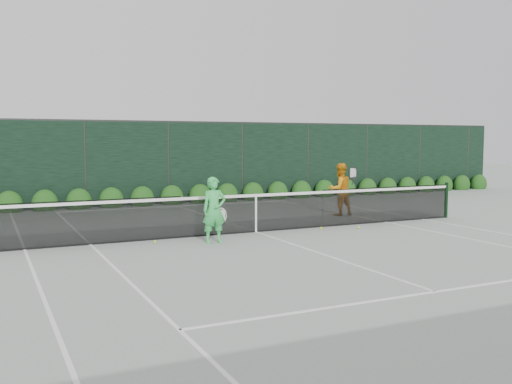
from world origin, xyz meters
name	(u,v)px	position (x,y,z in m)	size (l,w,h in m)	color
ground	(256,232)	(0.00, 0.00, 0.00)	(80.00, 80.00, 0.00)	gray
tennis_net	(255,212)	(-0.02, 0.00, 0.53)	(12.90, 0.10, 1.07)	black
player_woman	(214,210)	(-1.51, -0.96, 0.75)	(0.64, 0.39, 1.51)	#3AC75A
player_man	(340,189)	(3.81, 1.86, 0.82)	(0.90, 0.63, 1.63)	orange
court_lines	(256,232)	(0.00, 0.00, 0.01)	(11.03, 23.83, 0.01)	white
windscreen_fence	(312,180)	(0.00, -2.71, 1.51)	(32.00, 21.07, 3.06)	black
hedge_row	(172,198)	(0.00, 7.15, 0.23)	(31.66, 0.65, 0.94)	#123A10
tennis_balls	(284,232)	(0.57, -0.46, 0.03)	(5.53, 0.39, 0.07)	#DAE833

